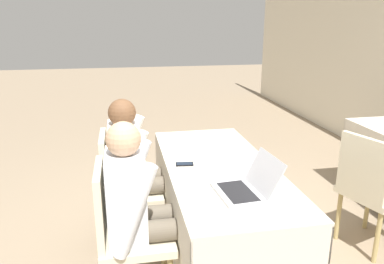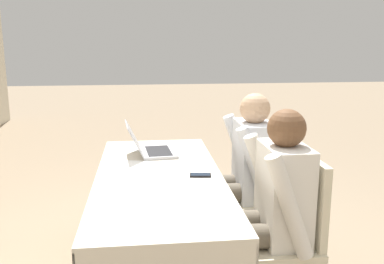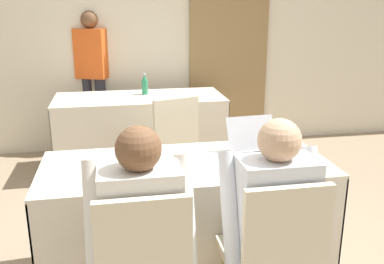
# 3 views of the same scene
# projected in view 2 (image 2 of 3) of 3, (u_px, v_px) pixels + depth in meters

# --- Properties ---
(conference_table_near) EXTENTS (1.71, 0.73, 0.75)m
(conference_table_near) POSITION_uv_depth(u_px,v_px,m) (160.00, 205.00, 2.52)
(conference_table_near) COLOR beige
(conference_table_near) RESTS_ON ground_plane
(laptop) EXTENTS (0.35, 0.36, 0.22)m
(laptop) POSITION_uv_depth(u_px,v_px,m) (151.00, 148.00, 2.92)
(laptop) COLOR #B7B7BC
(laptop) RESTS_ON conference_table_near
(cell_phone) EXTENTS (0.08, 0.13, 0.01)m
(cell_phone) POSITION_uv_depth(u_px,v_px,m) (200.00, 175.00, 2.46)
(cell_phone) COLOR black
(cell_phone) RESTS_ON conference_table_near
(paper_beside_laptop) EXTENTS (0.25, 0.32, 0.00)m
(paper_beside_laptop) POSITION_uv_depth(u_px,v_px,m) (175.00, 194.00, 2.17)
(paper_beside_laptop) COLOR white
(paper_beside_laptop) RESTS_ON conference_table_near
(paper_centre_table) EXTENTS (0.28, 0.34, 0.00)m
(paper_centre_table) POSITION_uv_depth(u_px,v_px,m) (135.00, 165.00, 2.66)
(paper_centre_table) COLOR white
(paper_centre_table) RESTS_ON conference_table_near
(paper_left_edge) EXTENTS (0.27, 0.34, 0.00)m
(paper_left_edge) POSITION_uv_depth(u_px,v_px,m) (132.00, 148.00, 3.08)
(paper_left_edge) COLOR white
(paper_left_edge) RESTS_ON conference_table_near
(chair_near_left) EXTENTS (0.44, 0.44, 0.92)m
(chair_near_left) POSITION_uv_depth(u_px,v_px,m) (286.00, 231.00, 2.30)
(chair_near_left) COLOR tan
(chair_near_left) RESTS_ON ground_plane
(chair_near_right) EXTENTS (0.44, 0.44, 0.92)m
(chair_near_right) POSITION_uv_depth(u_px,v_px,m) (256.00, 190.00, 2.91)
(chair_near_right) COLOR tan
(chair_near_right) RESTS_ON ground_plane
(person_checkered_shirt) EXTENTS (0.50, 0.52, 1.18)m
(person_checkered_shirt) POSITION_uv_depth(u_px,v_px,m) (269.00, 204.00, 2.26)
(person_checkered_shirt) COLOR #665B4C
(person_checkered_shirt) RESTS_ON ground_plane
(person_white_shirt) EXTENTS (0.50, 0.52, 1.18)m
(person_white_shirt) POSITION_uv_depth(u_px,v_px,m) (242.00, 169.00, 2.87)
(person_white_shirt) COLOR #665B4C
(person_white_shirt) RESTS_ON ground_plane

